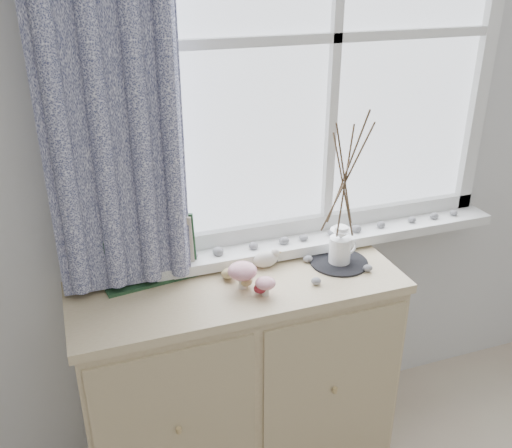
% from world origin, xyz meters
% --- Properties ---
extents(sideboard, '(1.20, 0.45, 0.85)m').
position_xyz_m(sideboard, '(-0.15, 1.75, 0.43)').
color(sideboard, '#CCBA8E').
rests_on(sideboard, ground).
extents(botanical_book, '(0.40, 0.18, 0.27)m').
position_xyz_m(botanical_book, '(-0.44, 1.85, 0.98)').
color(botanical_book, '#1E3F24').
rests_on(botanical_book, sideboard).
extents(toadstool_cluster, '(0.15, 0.16, 0.10)m').
position_xyz_m(toadstool_cluster, '(-0.13, 1.70, 0.91)').
color(toadstool_cluster, silver).
rests_on(toadstool_cluster, sideboard).
extents(wooden_eggs, '(0.13, 0.17, 0.06)m').
position_xyz_m(wooden_eggs, '(-0.13, 1.73, 0.87)').
color(wooden_eggs, tan).
rests_on(wooden_eggs, sideboard).
extents(songbird_figurine, '(0.13, 0.07, 0.07)m').
position_xyz_m(songbird_figurine, '(-0.02, 1.84, 0.88)').
color(songbird_figurine, silver).
rests_on(songbird_figurine, sideboard).
extents(crocheted_doily, '(0.22, 0.22, 0.01)m').
position_xyz_m(crocheted_doily, '(0.26, 1.77, 0.85)').
color(crocheted_doily, black).
rests_on(crocheted_doily, sideboard).
extents(twig_pitcher, '(0.26, 0.26, 0.62)m').
position_xyz_m(twig_pitcher, '(0.26, 1.77, 1.21)').
color(twig_pitcher, white).
rests_on(twig_pitcher, crocheted_doily).
extents(sideboard_pebbles, '(0.34, 0.23, 0.03)m').
position_xyz_m(sideboard_pebbles, '(0.15, 1.75, 0.86)').
color(sideboard_pebbles, gray).
rests_on(sideboard_pebbles, sideboard).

